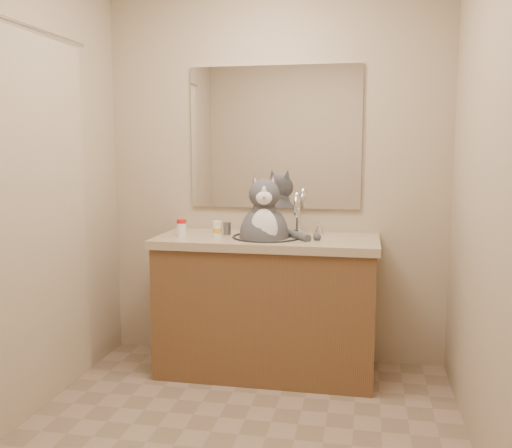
{
  "coord_description": "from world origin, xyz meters",
  "views": [
    {
      "loc": [
        0.59,
        -2.4,
        1.39
      ],
      "look_at": [
        -0.01,
        0.65,
        0.97
      ],
      "focal_mm": 40.0,
      "sensor_mm": 36.0,
      "label": 1
    }
  ],
  "objects_px": {
    "pill_bottle_redcap": "(182,228)",
    "pill_bottle_orange": "(217,229)",
    "cat": "(265,232)",
    "grey_canister": "(227,228)"
  },
  "relations": [
    {
      "from": "pill_bottle_redcap",
      "to": "grey_canister",
      "type": "xyz_separation_m",
      "value": [
        0.26,
        0.11,
        -0.01
      ]
    },
    {
      "from": "pill_bottle_redcap",
      "to": "pill_bottle_orange",
      "type": "distance_m",
      "value": 0.22
    },
    {
      "from": "grey_canister",
      "to": "cat",
      "type": "bearing_deg",
      "value": -15.43
    },
    {
      "from": "pill_bottle_redcap",
      "to": "grey_canister",
      "type": "relative_size",
      "value": 1.31
    },
    {
      "from": "pill_bottle_redcap",
      "to": "pill_bottle_orange",
      "type": "height_order",
      "value": "pill_bottle_redcap"
    },
    {
      "from": "cat",
      "to": "pill_bottle_orange",
      "type": "bearing_deg",
      "value": 174.25
    },
    {
      "from": "grey_canister",
      "to": "pill_bottle_redcap",
      "type": "bearing_deg",
      "value": -157.78
    },
    {
      "from": "pill_bottle_orange",
      "to": "grey_canister",
      "type": "xyz_separation_m",
      "value": [
        0.04,
        0.09,
        -0.01
      ]
    },
    {
      "from": "pill_bottle_redcap",
      "to": "grey_canister",
      "type": "bearing_deg",
      "value": 22.22
    },
    {
      "from": "cat",
      "to": "grey_canister",
      "type": "relative_size",
      "value": 7.68
    }
  ]
}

